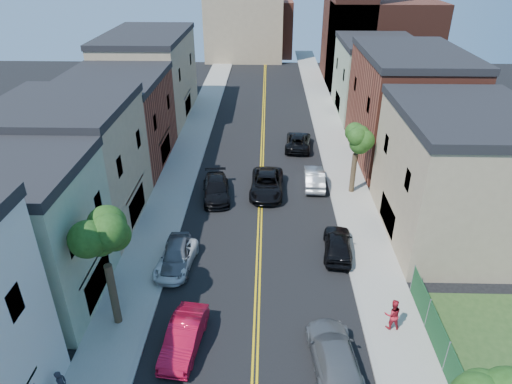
# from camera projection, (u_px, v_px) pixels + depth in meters

# --- Properties ---
(sidewalk_left) EXTENTS (3.20, 100.00, 0.15)m
(sidewalk_left) POSITION_uv_depth(u_px,v_px,m) (189.00, 145.00, 48.71)
(sidewalk_left) COLOR gray
(sidewalk_left) RESTS_ON ground
(sidewalk_right) EXTENTS (3.20, 100.00, 0.15)m
(sidewalk_right) POSITION_uv_depth(u_px,v_px,m) (336.00, 147.00, 48.35)
(sidewalk_right) COLOR gray
(sidewalk_right) RESTS_ON ground
(curb_left) EXTENTS (0.30, 100.00, 0.15)m
(curb_left) POSITION_uv_depth(u_px,v_px,m) (205.00, 146.00, 48.67)
(curb_left) COLOR gray
(curb_left) RESTS_ON ground
(curb_right) EXTENTS (0.30, 100.00, 0.15)m
(curb_right) POSITION_uv_depth(u_px,v_px,m) (320.00, 147.00, 48.39)
(curb_right) COLOR gray
(curb_right) RESTS_ON ground
(bldg_left_palegrn) EXTENTS (9.00, 8.00, 8.50)m
(bldg_left_palegrn) POSITION_uv_depth(u_px,v_px,m) (12.00, 240.00, 25.79)
(bldg_left_palegrn) COLOR gray
(bldg_left_palegrn) RESTS_ON ground
(bldg_left_tan_near) EXTENTS (9.00, 10.00, 9.00)m
(bldg_left_tan_near) POSITION_uv_depth(u_px,v_px,m) (72.00, 168.00, 33.57)
(bldg_left_tan_near) COLOR #998466
(bldg_left_tan_near) RESTS_ON ground
(bldg_left_brick) EXTENTS (9.00, 12.00, 8.00)m
(bldg_left_brick) POSITION_uv_depth(u_px,v_px,m) (117.00, 123.00, 43.46)
(bldg_left_brick) COLOR brown
(bldg_left_brick) RESTS_ON ground
(bldg_left_tan_far) EXTENTS (9.00, 16.00, 9.50)m
(bldg_left_tan_far) POSITION_uv_depth(u_px,v_px,m) (150.00, 78.00, 55.38)
(bldg_left_tan_far) COLOR #998466
(bldg_left_tan_far) RESTS_ON ground
(bldg_right_tan) EXTENTS (9.00, 12.00, 9.00)m
(bldg_right_tan) POSITION_uv_depth(u_px,v_px,m) (457.00, 178.00, 32.05)
(bldg_right_tan) COLOR #998466
(bldg_right_tan) RESTS_ON ground
(bldg_right_brick) EXTENTS (9.00, 14.00, 10.00)m
(bldg_right_brick) POSITION_uv_depth(u_px,v_px,m) (406.00, 109.00, 44.09)
(bldg_right_brick) COLOR brown
(bldg_right_brick) RESTS_ON ground
(bldg_right_palegrn) EXTENTS (9.00, 12.00, 8.50)m
(bldg_right_palegrn) POSITION_uv_depth(u_px,v_px,m) (375.00, 79.00, 56.73)
(bldg_right_palegrn) COLOR gray
(bldg_right_palegrn) RESTS_ON ground
(church) EXTENTS (16.20, 14.20, 22.60)m
(church) POSITION_uv_depth(u_px,v_px,m) (373.00, 34.00, 68.46)
(church) COLOR #4C2319
(church) RESTS_ON ground
(backdrop_left) EXTENTS (14.00, 8.00, 12.00)m
(backdrop_left) POSITION_uv_depth(u_px,v_px,m) (244.00, 26.00, 82.62)
(backdrop_left) COLOR #998466
(backdrop_left) RESTS_ON ground
(backdrop_center) EXTENTS (10.00, 8.00, 10.00)m
(backdrop_center) POSITION_uv_depth(u_px,v_px,m) (266.00, 29.00, 86.52)
(backdrop_center) COLOR brown
(backdrop_center) RESTS_ON ground
(fence_right) EXTENTS (0.04, 15.00, 1.90)m
(fence_right) POSITION_uv_depth(u_px,v_px,m) (457.00, 383.00, 21.07)
(fence_right) COLOR #143F1E
(fence_right) RESTS_ON sidewalk_right
(tree_left_mid) EXTENTS (5.20, 5.20, 9.29)m
(tree_left_mid) POSITION_uv_depth(u_px,v_px,m) (100.00, 226.00, 22.79)
(tree_left_mid) COLOR #392A1C
(tree_left_mid) RESTS_ON sidewalk_left
(tree_right_far) EXTENTS (4.40, 4.40, 8.03)m
(tree_right_far) POSITION_uv_depth(u_px,v_px,m) (358.00, 131.00, 36.86)
(tree_right_far) COLOR #392A1C
(tree_right_far) RESTS_ON sidewalk_right
(red_sedan) EXTENTS (2.18, 4.84, 1.54)m
(red_sedan) POSITION_uv_depth(u_px,v_px,m) (184.00, 337.00, 24.00)
(red_sedan) COLOR red
(red_sedan) RESTS_ON ground
(white_pickup) EXTENTS (2.61, 4.89, 1.31)m
(white_pickup) POSITION_uv_depth(u_px,v_px,m) (176.00, 259.00, 30.09)
(white_pickup) COLOR silver
(white_pickup) RESTS_ON ground
(grey_car_left) EXTENTS (2.14, 4.78, 1.59)m
(grey_car_left) POSITION_uv_depth(u_px,v_px,m) (177.00, 255.00, 30.30)
(grey_car_left) COLOR #5A5C62
(grey_car_left) RESTS_ON ground
(black_car_left) EXTENTS (2.86, 5.65, 1.57)m
(black_car_left) POSITION_uv_depth(u_px,v_px,m) (216.00, 189.00, 38.53)
(black_car_left) COLOR black
(black_car_left) RESTS_ON ground
(grey_car_right) EXTENTS (2.75, 5.73, 1.61)m
(grey_car_right) POSITION_uv_depth(u_px,v_px,m) (334.00, 355.00, 22.88)
(grey_car_right) COLOR #565A5E
(grey_car_right) RESTS_ON ground
(black_car_right) EXTENTS (2.39, 4.94, 1.62)m
(black_car_right) POSITION_uv_depth(u_px,v_px,m) (338.00, 244.00, 31.40)
(black_car_right) COLOR black
(black_car_right) RESTS_ON ground
(silver_car_right) EXTENTS (1.85, 4.90, 1.60)m
(silver_car_right) POSITION_uv_depth(u_px,v_px,m) (314.00, 178.00, 40.38)
(silver_car_right) COLOR #A2A6AA
(silver_car_right) RESTS_ON ground
(dark_car_right_far) EXTENTS (3.07, 5.76, 1.54)m
(dark_car_right_far) POSITION_uv_depth(u_px,v_px,m) (298.00, 141.00, 47.97)
(dark_car_right_far) COLOR black
(dark_car_right_far) RESTS_ON ground
(black_suv_lane) EXTENTS (2.98, 6.10, 1.67)m
(black_suv_lane) POSITION_uv_depth(u_px,v_px,m) (267.00, 184.00, 39.20)
(black_suv_lane) COLOR black
(black_suv_lane) RESTS_ON ground
(pedestrian_right) EXTENTS (0.96, 0.76, 1.93)m
(pedestrian_right) POSITION_uv_depth(u_px,v_px,m) (392.00, 314.00, 24.97)
(pedestrian_right) COLOR #B51B2A
(pedestrian_right) RESTS_ON sidewalk_right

